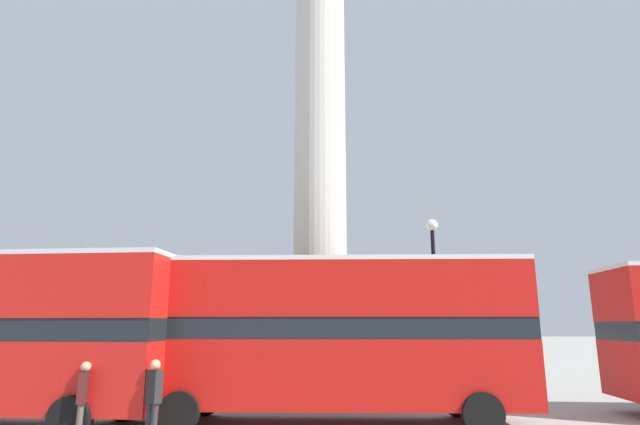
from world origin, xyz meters
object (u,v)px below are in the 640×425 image
pedestrian_by_plinth (153,395)px  street_lamp (436,298)px  bus_a (330,331)px  monument_column (320,202)px  pedestrian_near_lamp (83,396)px  equestrian_statue (71,344)px

pedestrian_by_plinth → street_lamp: bearing=80.9°
street_lamp → bus_a: bearing=-137.9°
monument_column → bus_a: bearing=-86.6°
bus_a → pedestrian_near_lamp: bus_a is taller
equestrian_statue → pedestrian_by_plinth: 13.02m
pedestrian_near_lamp → bus_a: bearing=-82.1°
equestrian_statue → pedestrian_by_plinth: equestrian_statue is taller
equestrian_statue → pedestrian_by_plinth: bearing=-27.1°
bus_a → equestrian_statue: 14.11m
monument_column → street_lamp: bearing=-29.5°
street_lamp → pedestrian_near_lamp: (-9.25, -5.51, -2.47)m
pedestrian_by_plinth → bus_a: bearing=74.8°
monument_column → equestrian_statue: size_ratio=3.46×
street_lamp → pedestrian_near_lamp: 11.04m
bus_a → pedestrian_by_plinth: bearing=-148.8°
bus_a → pedestrian_near_lamp: 6.17m
pedestrian_by_plinth → monument_column: bearing=109.7°
street_lamp → pedestrian_by_plinth: (-7.62, -5.61, -2.43)m
pedestrian_near_lamp → equestrian_statue: bearing=14.7°
bus_a → pedestrian_by_plinth: (-3.97, -2.31, -1.36)m
pedestrian_near_lamp → pedestrian_by_plinth: bearing=-107.4°
monument_column → street_lamp: 6.06m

